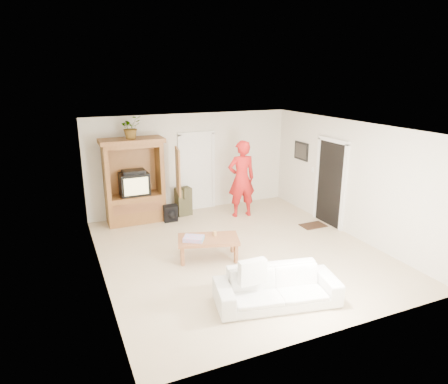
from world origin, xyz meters
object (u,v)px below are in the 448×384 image
(man, at_px, (241,179))
(coffee_table, at_px, (208,241))
(armoire, at_px, (135,186))
(sofa, at_px, (277,287))

(man, bearing_deg, coffee_table, 54.72)
(armoire, distance_m, man, 2.67)
(armoire, xyz_separation_m, man, (2.58, -0.69, 0.09))
(armoire, height_order, coffee_table, armoire)
(armoire, distance_m, sofa, 4.88)
(man, bearing_deg, armoire, -9.97)
(armoire, xyz_separation_m, coffee_table, (0.87, -2.71, -0.52))
(armoire, bearing_deg, sofa, -74.63)
(sofa, xyz_separation_m, coffee_table, (-0.42, 1.96, 0.10))
(armoire, relative_size, man, 1.05)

